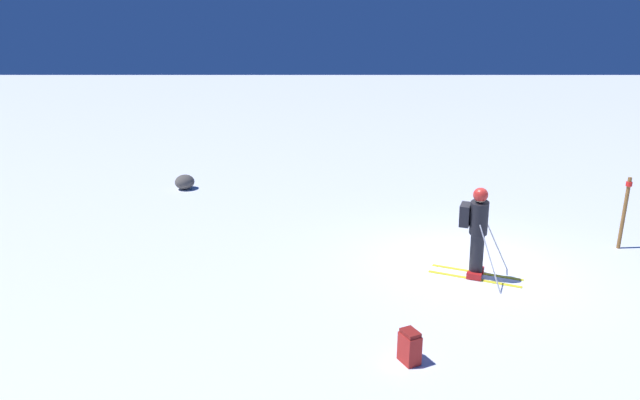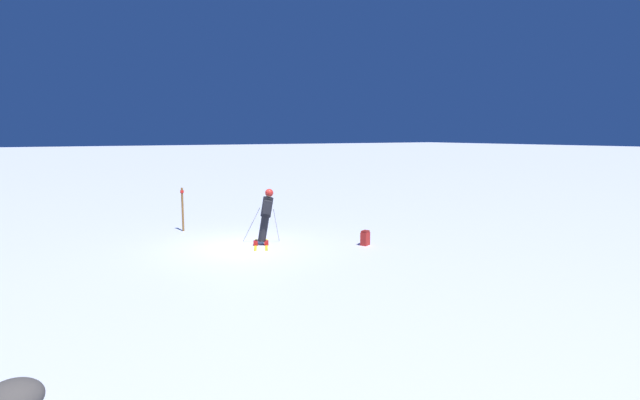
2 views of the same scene
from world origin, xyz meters
TOP-DOWN VIEW (x-y plane):
  - ground_plane at (0.00, 0.00)m, footprint 300.00×300.00m
  - skier at (-0.74, 0.10)m, footprint 1.40×1.82m
  - spare_backpack at (-3.58, 1.84)m, footprint 0.37×0.33m
  - exposed_boulder_0 at (6.48, 7.72)m, footprint 0.75×0.64m
  - trail_marker at (0.97, -3.77)m, footprint 0.13×0.13m

SIDE VIEW (x-z plane):
  - ground_plane at x=0.00m, z-range 0.00..0.00m
  - exposed_boulder_0 at x=6.48m, z-range 0.00..0.49m
  - spare_backpack at x=-3.58m, z-range -0.01..0.49m
  - trail_marker at x=0.97m, z-range 0.09..1.77m
  - skier at x=-0.74m, z-range 0.11..2.04m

